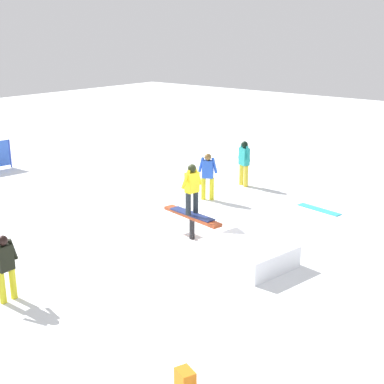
# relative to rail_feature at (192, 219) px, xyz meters

# --- Properties ---
(ground_plane) EXTENTS (60.00, 60.00, 0.00)m
(ground_plane) POSITION_rel_rail_feature_xyz_m (0.00, 0.00, -0.55)
(ground_plane) COLOR white
(rail_feature) EXTENTS (1.97, 0.61, 0.65)m
(rail_feature) POSITION_rel_rail_feature_xyz_m (0.00, 0.00, 0.00)
(rail_feature) COLOR black
(rail_feature) RESTS_ON ground
(snow_kicker_ramp) EXTENTS (2.03, 1.79, 0.51)m
(snow_kicker_ramp) POSITION_rel_rail_feature_xyz_m (-1.96, 0.34, -0.29)
(snow_kicker_ramp) COLOR white
(snow_kicker_ramp) RESTS_ON ground
(main_rider_on_rail) EXTENTS (1.42, 0.71, 1.32)m
(main_rider_on_rail) POSITION_rel_rail_feature_xyz_m (0.00, 0.00, 0.75)
(main_rider_on_rail) COLOR navy
(main_rider_on_rail) RESTS_ON rail_feature
(bystander_black) EXTENTS (0.20, 0.59, 1.37)m
(bystander_black) POSITION_rel_rail_feature_xyz_m (0.73, 4.82, 0.23)
(bystander_black) COLOR gold
(bystander_black) RESTS_ON ground
(bystander_blue) EXTENTS (0.58, 0.37, 1.48)m
(bystander_blue) POSITION_rel_rail_feature_xyz_m (1.71, -2.84, 0.29)
(bystander_blue) COLOR gold
(bystander_blue) RESTS_ON ground
(bystander_teal) EXTENTS (0.67, 0.34, 1.55)m
(bystander_teal) POSITION_rel_rail_feature_xyz_m (1.72, -4.86, 0.32)
(bystander_teal) COLOR gold
(bystander_teal) RESTS_ON ground
(loose_snowboard_cyan) EXTENTS (1.43, 0.50, 0.02)m
(loose_snowboard_cyan) POSITION_rel_rail_feature_xyz_m (-1.47, -4.16, -0.53)
(loose_snowboard_cyan) COLOR #30AFC8
(loose_snowboard_cyan) RESTS_ON ground
(backpack_on_snow) EXTENTS (0.36, 0.31, 0.34)m
(backpack_on_snow) POSITION_rel_rail_feature_xyz_m (-3.74, 4.69, -0.38)
(backpack_on_snow) COLOR orange
(backpack_on_snow) RESTS_ON ground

